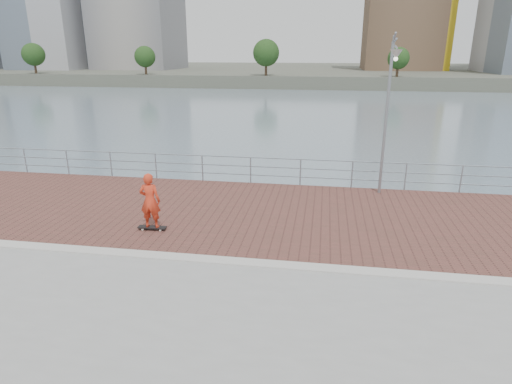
# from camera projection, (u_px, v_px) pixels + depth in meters

# --- Properties ---
(water) EXTENTS (400.00, 400.00, 0.00)m
(water) POSITION_uv_depth(u_px,v_px,m) (245.00, 329.00, 11.73)
(water) COLOR slate
(water) RESTS_ON ground
(brick_lane) EXTENTS (40.00, 6.80, 0.02)m
(brick_lane) POSITION_uv_depth(u_px,v_px,m) (263.00, 213.00, 14.47)
(brick_lane) COLOR brown
(brick_lane) RESTS_ON seawall
(curb) EXTENTS (40.00, 0.40, 0.06)m
(curb) POSITION_uv_depth(u_px,v_px,m) (244.00, 262.00, 11.09)
(curb) COLOR #B7B5AD
(curb) RESTS_ON seawall
(far_shore) EXTENTS (320.00, 95.00, 2.50)m
(far_shore) POSITION_uv_depth(u_px,v_px,m) (320.00, 72.00, 126.13)
(far_shore) COLOR #4C5142
(far_shore) RESTS_ON ground
(guardrail) EXTENTS (39.06, 0.06, 1.13)m
(guardrail) POSITION_uv_depth(u_px,v_px,m) (275.00, 168.00, 17.44)
(guardrail) COLOR #8C9EA8
(guardrail) RESTS_ON brick_lane
(street_lamp) EXTENTS (0.41, 1.18, 5.58)m
(street_lamp) POSITION_uv_depth(u_px,v_px,m) (390.00, 89.00, 14.94)
(street_lamp) COLOR gray
(street_lamp) RESTS_ON brick_lane
(skateboard) EXTENTS (0.88, 0.26, 0.10)m
(skateboard) POSITION_uv_depth(u_px,v_px,m) (152.00, 227.00, 13.11)
(skateboard) COLOR black
(skateboard) RESTS_ON brick_lane
(skateboarder) EXTENTS (0.64, 0.44, 1.72)m
(skateboarder) POSITION_uv_depth(u_px,v_px,m) (150.00, 201.00, 12.83)
(skateboarder) COLOR red
(skateboarder) RESTS_ON skateboard
(shoreline_trees) EXTENTS (144.52, 5.16, 6.88)m
(shoreline_trees) POSITION_uv_depth(u_px,v_px,m) (339.00, 55.00, 81.27)
(shoreline_trees) COLOR #473323
(shoreline_trees) RESTS_ON far_shore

